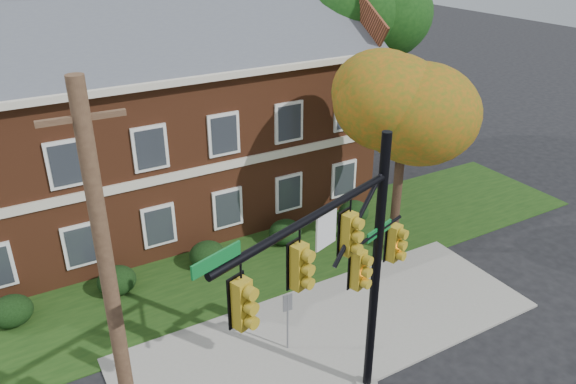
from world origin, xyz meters
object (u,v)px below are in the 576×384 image
hedge_far_left (11,311)px  utility_pole (113,308)px  hedge_left (117,281)px  traffic_signal (346,266)px  apartment_building (153,109)px  hedge_right (285,232)px  hedge_far_right (353,212)px  hedge_center (207,255)px  tree_near_right (414,92)px  tree_right_rear (359,11)px  sign_post (288,313)px

hedge_far_left → utility_pole: 9.13m
hedge_left → traffic_signal: traffic_signal is taller
apartment_building → hedge_right: 7.73m
hedge_far_right → utility_pole: 14.94m
hedge_center → hedge_right: size_ratio=1.00×
utility_pole → tree_near_right: bearing=24.1°
hedge_far_left → hedge_right: 10.50m
hedge_far_right → tree_right_rear: 10.66m
hedge_far_right → traffic_signal: size_ratio=0.18×
hedge_center → tree_near_right: size_ratio=0.16×
apartment_building → hedge_right: size_ratio=13.43×
traffic_signal → utility_pole: 5.28m
hedge_left → utility_pole: (-1.50, -7.70, 4.48)m
hedge_left → traffic_signal: bearing=-66.9°
apartment_building → hedge_far_right: bearing=-36.9°
hedge_far_left → hedge_left: bearing=0.0°
hedge_far_left → hedge_right: size_ratio=1.00×
hedge_left → tree_near_right: bearing=-14.8°
utility_pole → tree_right_rear: bearing=42.6°
hedge_center → tree_right_rear: bearing=28.4°
hedge_right → hedge_far_right: same height
hedge_center → hedge_far_right: bearing=0.0°
hedge_far_right → tree_near_right: bearing=-85.5°
hedge_center → tree_right_rear: tree_right_rear is taller
hedge_right → utility_pole: (-8.50, -7.70, 4.48)m
apartment_building → hedge_far_left: (-7.00, -5.25, -4.46)m
hedge_center → hedge_left: bearing=180.0°
hedge_far_right → tree_near_right: (0.22, -2.83, 6.14)m
hedge_left → sign_post: 6.92m
hedge_right → utility_pole: 12.31m
apartment_building → hedge_far_left: size_ratio=13.43×
hedge_center → utility_pole: bearing=-123.0°
hedge_center → utility_pole: 10.21m
hedge_left → hedge_center: (3.50, 0.00, 0.00)m
apartment_building → traffic_signal: bearing=-89.2°
tree_near_right → sign_post: bearing=-157.5°
hedge_far_left → hedge_far_right: size_ratio=1.00×
apartment_building → sign_post: size_ratio=8.85×
hedge_far_left → hedge_right: bearing=0.0°
hedge_far_left → tree_near_right: tree_near_right is taller
tree_near_right → hedge_center: bearing=158.6°
utility_pole → sign_post: bearing=23.0°
hedge_far_left → traffic_signal: 12.06m
hedge_far_left → hedge_left: same height
hedge_far_left → sign_post: 9.32m
hedge_left → tree_near_right: (10.72, -2.83, 6.14)m
hedge_right → sign_post: sign_post is taller
sign_post → tree_right_rear: bearing=51.7°
hedge_right → traffic_signal: bearing=-110.9°
hedge_far_right → sign_post: bearing=-139.5°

